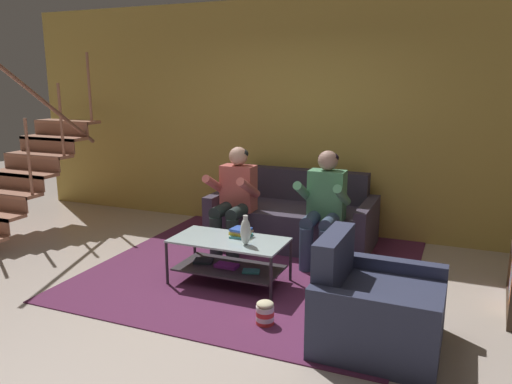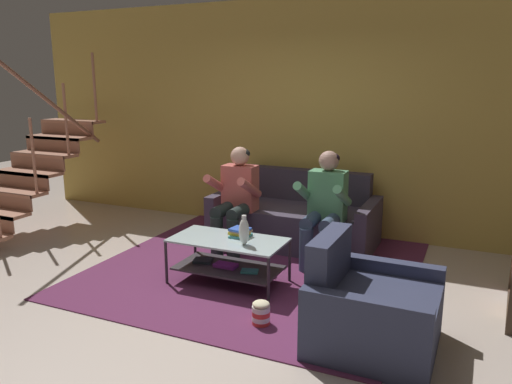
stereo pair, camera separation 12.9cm
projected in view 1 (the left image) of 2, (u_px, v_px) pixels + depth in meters
The scene contains 12 objects.
ground at pixel (225, 303), 4.38m from camera, with size 16.80×16.80×0.00m, color beige.
back_partition at pixel (310, 118), 6.28m from camera, with size 8.40×0.12×2.90m, color gold.
staircase_run at pixel (23, 171), 6.24m from camera, with size 0.93×1.95×2.29m.
couch at pixel (293, 219), 5.96m from camera, with size 1.90×0.94×0.84m.
person_seated_left at pixel (234, 195), 5.57m from camera, with size 0.50×0.58×1.19m.
person_seated_right at pixel (324, 203), 5.19m from camera, with size 0.50×0.58×1.20m.
coffee_table at pixel (229, 254), 4.76m from camera, with size 1.09×0.56×0.44m.
area_rug at pixel (260, 264), 5.31m from camera, with size 3.14×3.36×0.01m.
vase at pixel (246, 231), 4.54m from camera, with size 0.10×0.10×0.28m.
book_stack at pixel (241, 233), 4.79m from camera, with size 0.21×0.20×0.09m.
armchair at pixel (375, 309), 3.65m from camera, with size 0.88×0.89×0.82m.
popcorn_tub at pixel (265, 313), 3.97m from camera, with size 0.15×0.15×0.20m.
Camera 1 is at (1.81, -3.64, 1.92)m, focal length 35.00 mm.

